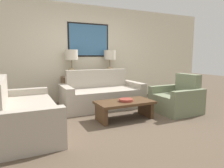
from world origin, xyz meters
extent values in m
plane|color=brown|center=(0.00, 0.00, 0.00)|extent=(20.00, 20.00, 0.00)
cube|color=beige|center=(0.00, 2.33, 1.32)|extent=(8.01, 0.10, 2.65)
cube|color=black|center=(0.00, 2.27, 1.70)|extent=(1.18, 0.01, 0.92)
cube|color=teal|center=(0.00, 2.26, 1.70)|extent=(1.10, 0.02, 0.84)
cube|color=brown|center=(0.00, 2.06, 0.36)|extent=(1.63, 0.38, 0.72)
cylinder|color=tan|center=(-0.55, 2.06, 0.74)|extent=(0.18, 0.18, 0.02)
sphere|color=tan|center=(-0.55, 2.06, 0.85)|extent=(0.21, 0.21, 0.21)
cylinder|color=#8C7A51|center=(-0.55, 2.06, 1.06)|extent=(0.02, 0.02, 0.20)
cylinder|color=beige|center=(-0.55, 2.06, 1.29)|extent=(0.33, 0.33, 0.27)
cylinder|color=tan|center=(0.55, 2.06, 0.74)|extent=(0.18, 0.18, 0.02)
sphere|color=tan|center=(0.55, 2.06, 0.85)|extent=(0.21, 0.21, 0.21)
cylinder|color=#8C7A51|center=(0.55, 2.06, 1.06)|extent=(0.02, 0.02, 0.20)
cylinder|color=beige|center=(0.55, 2.06, 1.29)|extent=(0.33, 0.33, 0.27)
cube|color=#ADA393|center=(0.00, 1.21, 0.23)|extent=(1.60, 0.75, 0.46)
cube|color=#ADA393|center=(0.00, 1.67, 0.46)|extent=(1.60, 0.18, 0.91)
cube|color=#ADA393|center=(-0.89, 1.30, 0.29)|extent=(0.18, 0.93, 0.59)
cube|color=#ADA393|center=(0.89, 1.30, 0.29)|extent=(0.18, 0.93, 0.59)
cube|color=#ADA393|center=(-1.67, 0.41, 0.23)|extent=(0.75, 1.60, 0.46)
cube|color=#ADA393|center=(-2.13, 0.41, 0.46)|extent=(0.18, 1.60, 0.91)
cube|color=#ADA393|center=(-1.76, -0.48, 0.29)|extent=(0.93, 0.18, 0.59)
cube|color=#ADA393|center=(-1.76, 1.30, 0.29)|extent=(0.93, 0.18, 0.59)
cube|color=#4C331E|center=(0.05, 0.27, 0.34)|extent=(1.14, 0.60, 0.05)
cube|color=#4C331E|center=(-0.46, 0.27, 0.16)|extent=(0.07, 0.48, 0.32)
cube|color=#4C331E|center=(0.56, 0.27, 0.16)|extent=(0.07, 0.48, 0.32)
cylinder|color=#93382D|center=(0.07, 0.25, 0.39)|extent=(0.28, 0.28, 0.05)
cube|color=#707A5B|center=(1.25, 0.22, 0.20)|extent=(0.69, 0.62, 0.40)
cube|color=#707A5B|center=(1.68, 0.22, 0.43)|extent=(0.18, 0.62, 0.85)
cube|color=#707A5B|center=(1.34, 0.60, 0.28)|extent=(0.87, 0.14, 0.56)
cube|color=#707A5B|center=(1.34, -0.16, 0.28)|extent=(0.87, 0.14, 0.56)
camera|label=1|loc=(-1.85, -3.14, 1.26)|focal=32.00mm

